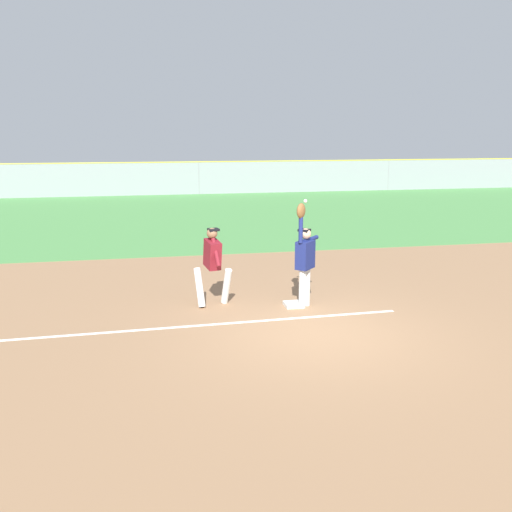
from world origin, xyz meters
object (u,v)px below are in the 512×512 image
object	(u,v)px
parked_car_white	(187,178)
parked_car_black	(270,176)
parked_car_silver	(99,179)
baseball	(305,201)
first_base	(293,304)
runner	(213,261)
fielder	(305,256)

from	to	relation	value
parked_car_white	parked_car_black	world-z (taller)	same
parked_car_silver	parked_car_white	bearing A→B (deg)	0.37
baseball	parked_car_black	world-z (taller)	baseball
baseball	parked_car_white	xyz separation A→B (m)	(-0.59, 26.28, -1.64)
first_base	runner	bearing A→B (deg)	167.55
runner	parked_car_silver	bearing A→B (deg)	86.33
parked_car_silver	parked_car_white	xyz separation A→B (m)	(5.76, -0.40, 0.00)
runner	parked_car_black	size ratio (longest dim) A/B	0.38
first_base	parked_car_black	distance (m)	27.26
fielder	baseball	bearing A→B (deg)	111.59
first_base	parked_car_white	bearing A→B (deg)	90.90
fielder	parked_car_silver	bearing A→B (deg)	-32.66
fielder	baseball	size ratio (longest dim) A/B	30.81
baseball	parked_car_white	bearing A→B (deg)	91.29
parked_car_white	first_base	bearing A→B (deg)	-95.44
first_base	parked_car_white	distance (m)	26.14
fielder	parked_car_white	xyz separation A→B (m)	(-0.62, 26.21, -0.45)
parked_car_silver	parked_car_black	size ratio (longest dim) A/B	1.00
runner	parked_car_white	xyz separation A→B (m)	(1.29, 25.75, -0.32)
parked_car_silver	parked_car_black	distance (m)	11.53
baseball	runner	bearing A→B (deg)	164.29
parked_car_silver	parked_car_black	bearing A→B (deg)	5.27
runner	first_base	bearing A→B (deg)	-25.81
baseball	parked_car_white	distance (m)	26.34
parked_car_black	runner	bearing A→B (deg)	-108.63
fielder	baseball	xyz separation A→B (m)	(-0.03, -0.08, 1.19)
first_base	fielder	distance (m)	1.10
parked_car_black	parked_car_white	bearing A→B (deg)	-177.80
runner	baseball	size ratio (longest dim) A/B	23.24
fielder	runner	size ratio (longest dim) A/B	1.33
baseball	parked_car_silver	bearing A→B (deg)	103.39
parked_car_silver	parked_car_black	world-z (taller)	same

